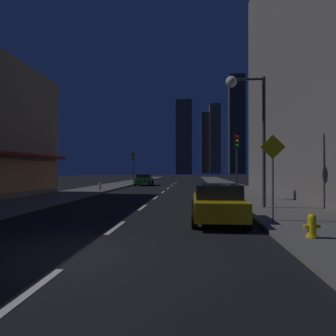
{
  "coord_description": "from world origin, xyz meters",
  "views": [
    {
      "loc": [
        2.64,
        -6.28,
        2.0
      ],
      "look_at": [
        0.0,
        23.94,
        2.22
      ],
      "focal_mm": 29.85,
      "sensor_mm": 36.0,
      "label": 1
    }
  ],
  "objects_px": {
    "car_parked_near": "(217,202)",
    "traffic_light_near_right": "(237,151)",
    "car_parked_far": "(144,180)",
    "fire_hydrant_yellow_near": "(312,226)",
    "pedestrian_crossing_sign": "(273,170)",
    "fire_hydrant_far_left": "(100,187)",
    "traffic_light_far_left": "(133,161)",
    "street_lamp_right": "(247,109)"
  },
  "relations": [
    {
      "from": "traffic_light_far_left",
      "to": "pedestrian_crossing_sign",
      "type": "relative_size",
      "value": 1.33
    },
    {
      "from": "car_parked_far",
      "to": "pedestrian_crossing_sign",
      "type": "xyz_separation_m",
      "value": [
        9.2,
        -25.29,
        1.28
      ]
    },
    {
      "from": "fire_hydrant_yellow_near",
      "to": "traffic_light_far_left",
      "type": "xyz_separation_m",
      "value": [
        -11.4,
        29.81,
        2.74
      ]
    },
    {
      "from": "car_parked_far",
      "to": "fire_hydrant_yellow_near",
      "type": "height_order",
      "value": "car_parked_far"
    },
    {
      "from": "street_lamp_right",
      "to": "pedestrian_crossing_sign",
      "type": "relative_size",
      "value": 2.09
    },
    {
      "from": "pedestrian_crossing_sign",
      "to": "fire_hydrant_far_left",
      "type": "bearing_deg",
      "value": 128.26
    },
    {
      "from": "traffic_light_near_right",
      "to": "car_parked_far",
      "type": "bearing_deg",
      "value": 117.24
    },
    {
      "from": "car_parked_near",
      "to": "traffic_light_far_left",
      "type": "bearing_deg",
      "value": 108.73
    },
    {
      "from": "car_parked_far",
      "to": "street_lamp_right",
      "type": "bearing_deg",
      "value": -67.47
    },
    {
      "from": "car_parked_far",
      "to": "pedestrian_crossing_sign",
      "type": "distance_m",
      "value": 26.94
    },
    {
      "from": "traffic_light_near_right",
      "to": "traffic_light_far_left",
      "type": "height_order",
      "value": "same"
    },
    {
      "from": "car_parked_near",
      "to": "fire_hydrant_yellow_near",
      "type": "relative_size",
      "value": 6.48
    },
    {
      "from": "car_parked_far",
      "to": "car_parked_near",
      "type": "bearing_deg",
      "value": -73.91
    },
    {
      "from": "traffic_light_far_left",
      "to": "pedestrian_crossing_sign",
      "type": "bearing_deg",
      "value": -67.77
    },
    {
      "from": "car_parked_far",
      "to": "traffic_light_far_left",
      "type": "bearing_deg",
      "value": 135.46
    },
    {
      "from": "car_parked_near",
      "to": "traffic_light_near_right",
      "type": "xyz_separation_m",
      "value": [
        1.9,
        7.29,
        2.45
      ]
    },
    {
      "from": "car_parked_far",
      "to": "traffic_light_far_left",
      "type": "relative_size",
      "value": 1.01
    },
    {
      "from": "traffic_light_near_right",
      "to": "pedestrian_crossing_sign",
      "type": "height_order",
      "value": "traffic_light_near_right"
    },
    {
      "from": "fire_hydrant_yellow_near",
      "to": "pedestrian_crossing_sign",
      "type": "relative_size",
      "value": 0.21
    },
    {
      "from": "car_parked_far",
      "to": "traffic_light_far_left",
      "type": "distance_m",
      "value": 3.62
    },
    {
      "from": "fire_hydrant_yellow_near",
      "to": "fire_hydrant_far_left",
      "type": "relative_size",
      "value": 1.0
    },
    {
      "from": "car_parked_near",
      "to": "fire_hydrant_far_left",
      "type": "xyz_separation_m",
      "value": [
        -9.5,
        14.25,
        -0.29
      ]
    },
    {
      "from": "car_parked_far",
      "to": "fire_hydrant_yellow_near",
      "type": "xyz_separation_m",
      "value": [
        9.5,
        -27.94,
        -0.29
      ]
    },
    {
      "from": "pedestrian_crossing_sign",
      "to": "fire_hydrant_yellow_near",
      "type": "bearing_deg",
      "value": -83.53
    },
    {
      "from": "car_parked_far",
      "to": "pedestrian_crossing_sign",
      "type": "height_order",
      "value": "pedestrian_crossing_sign"
    },
    {
      "from": "car_parked_far",
      "to": "traffic_light_near_right",
      "type": "distance_m",
      "value": 20.03
    },
    {
      "from": "car_parked_near",
      "to": "fire_hydrant_far_left",
      "type": "height_order",
      "value": "car_parked_near"
    },
    {
      "from": "fire_hydrant_far_left",
      "to": "pedestrian_crossing_sign",
      "type": "bearing_deg",
      "value": -51.74
    },
    {
      "from": "fire_hydrant_yellow_near",
      "to": "traffic_light_near_right",
      "type": "height_order",
      "value": "traffic_light_near_right"
    },
    {
      "from": "traffic_light_near_right",
      "to": "pedestrian_crossing_sign",
      "type": "distance_m",
      "value": 7.71
    },
    {
      "from": "car_parked_near",
      "to": "fire_hydrant_yellow_near",
      "type": "height_order",
      "value": "car_parked_near"
    },
    {
      "from": "car_parked_far",
      "to": "fire_hydrant_far_left",
      "type": "relative_size",
      "value": 6.48
    },
    {
      "from": "car_parked_near",
      "to": "fire_hydrant_far_left",
      "type": "relative_size",
      "value": 6.48
    },
    {
      "from": "car_parked_near",
      "to": "pedestrian_crossing_sign",
      "type": "bearing_deg",
      "value": -9.35
    },
    {
      "from": "street_lamp_right",
      "to": "fire_hydrant_yellow_near",
      "type": "bearing_deg",
      "value": -85.27
    },
    {
      "from": "car_parked_near",
      "to": "fire_hydrant_far_left",
      "type": "distance_m",
      "value": 17.13
    },
    {
      "from": "pedestrian_crossing_sign",
      "to": "street_lamp_right",
      "type": "bearing_deg",
      "value": 93.46
    },
    {
      "from": "fire_hydrant_yellow_near",
      "to": "street_lamp_right",
      "type": "xyz_separation_m",
      "value": [
        -0.52,
        6.29,
        4.61
      ]
    },
    {
      "from": "car_parked_far",
      "to": "traffic_light_near_right",
      "type": "xyz_separation_m",
      "value": [
        9.1,
        -17.67,
        2.45
      ]
    },
    {
      "from": "traffic_light_far_left",
      "to": "fire_hydrant_far_left",
      "type": "bearing_deg",
      "value": -91.82
    },
    {
      "from": "fire_hydrant_yellow_near",
      "to": "traffic_light_near_right",
      "type": "xyz_separation_m",
      "value": [
        -0.4,
        10.26,
        2.74
      ]
    },
    {
      "from": "traffic_light_near_right",
      "to": "traffic_light_far_left",
      "type": "relative_size",
      "value": 1.0
    }
  ]
}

